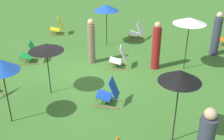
# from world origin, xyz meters

# --- Properties ---
(ground_plane) EXTENTS (40.00, 40.00, 0.00)m
(ground_plane) POSITION_xyz_m (0.00, 0.00, 0.00)
(ground_plane) COLOR #386B28
(deckchair_2) EXTENTS (0.64, 0.85, 0.83)m
(deckchair_2) POSITION_xyz_m (-1.12, -2.22, 0.37)
(deckchair_2) COLOR olive
(deckchair_2) RESTS_ON ground
(deckchair_4) EXTENTS (0.68, 0.87, 0.83)m
(deckchair_4) POSITION_xyz_m (-4.40, -2.26, 0.37)
(deckchair_4) COLOR olive
(deckchair_4) RESTS_ON ground
(deckchair_5) EXTENTS (0.53, 0.79, 0.83)m
(deckchair_5) POSITION_xyz_m (-1.26, 1.26, 0.37)
(deckchair_5) COLOR olive
(deckchair_5) RESTS_ON ground
(deckchair_9) EXTENTS (0.62, 0.84, 0.83)m
(deckchair_9) POSITION_xyz_m (-4.37, 1.63, 0.37)
(deckchair_9) COLOR olive
(deckchair_9) RESTS_ON ground
(deckchair_10) EXTENTS (0.51, 0.78, 0.83)m
(deckchair_10) POSITION_xyz_m (1.25, 1.33, 0.37)
(deckchair_10) COLOR olive
(deckchair_10) RESTS_ON ground
(umbrella_0) EXTENTS (0.90, 0.90, 1.85)m
(umbrella_0) POSITION_xyz_m (2.55, -1.14, 1.69)
(umbrella_0) COLOR black
(umbrella_0) RESTS_ON ground
(umbrella_1) EXTENTS (1.08, 1.08, 1.83)m
(umbrella_1) POSITION_xyz_m (-3.41, 0.37, 1.69)
(umbrella_1) COLOR black
(umbrella_1) RESTS_ON ground
(umbrella_2) EXTENTS (1.06, 1.06, 1.68)m
(umbrella_2) POSITION_xyz_m (0.93, -0.63, 1.56)
(umbrella_2) COLOR black
(umbrella_2) RESTS_ON ground
(umbrella_3) EXTENTS (0.97, 0.97, 1.95)m
(umbrella_3) POSITION_xyz_m (2.59, 3.17, 1.81)
(umbrella_3) COLOR black
(umbrella_3) RESTS_ON ground
(umbrella_4) EXTENTS (1.16, 1.16, 1.97)m
(umbrella_4) POSITION_xyz_m (-1.54, 3.66, 1.85)
(umbrella_4) COLOR black
(umbrella_4) RESTS_ON ground
(person_0) EXTENTS (0.40, 0.40, 1.80)m
(person_0) POSITION_xyz_m (-1.43, 2.59, 0.86)
(person_0) COLOR maroon
(person_0) RESTS_ON ground
(person_1) EXTENTS (0.48, 0.48, 1.79)m
(person_1) POSITION_xyz_m (-3.14, 4.94, 0.84)
(person_1) COLOR #333847
(person_1) RESTS_ON ground
(person_2) EXTENTS (0.37, 0.37, 1.75)m
(person_2) POSITION_xyz_m (-1.52, 0.14, 0.84)
(person_2) COLOR #72664C
(person_2) RESTS_ON ground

